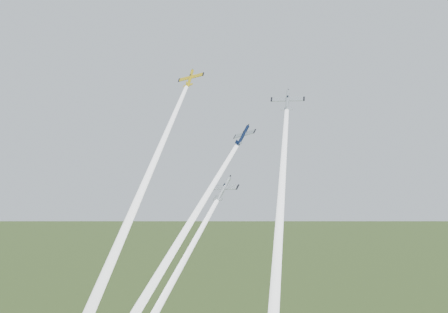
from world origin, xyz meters
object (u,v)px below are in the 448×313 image
plane_silver_low (224,189)px  plane_navy (243,135)px  plane_yellow (190,78)px  plane_silver_right (287,100)px

plane_silver_low → plane_navy: bearing=85.9°
plane_yellow → plane_navy: (20.02, -6.71, -15.93)m
plane_silver_low → plane_yellow: bearing=159.2°
plane_navy → plane_silver_low: 13.52m
plane_navy → plane_silver_low: (-1.74, -5.61, -12.18)m
plane_silver_right → plane_silver_low: (-11.41, -8.92, -19.91)m
plane_yellow → plane_silver_low: bearing=-41.5°
plane_silver_right → plane_yellow: bearing=151.6°
plane_navy → plane_silver_right: (9.67, 3.32, 7.74)m
plane_yellow → plane_silver_low: (18.28, -12.32, -28.11)m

